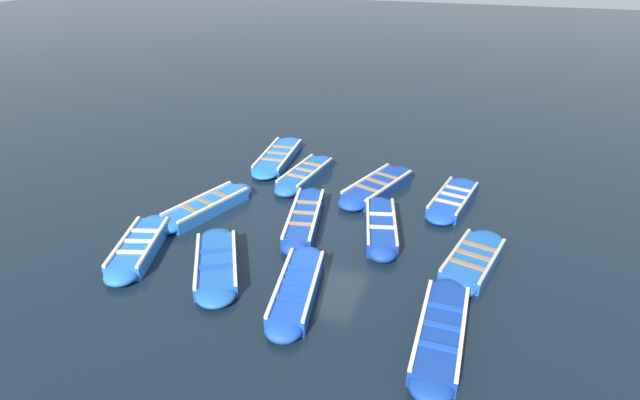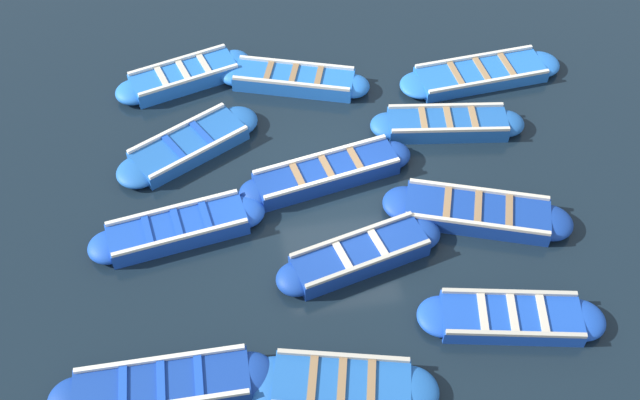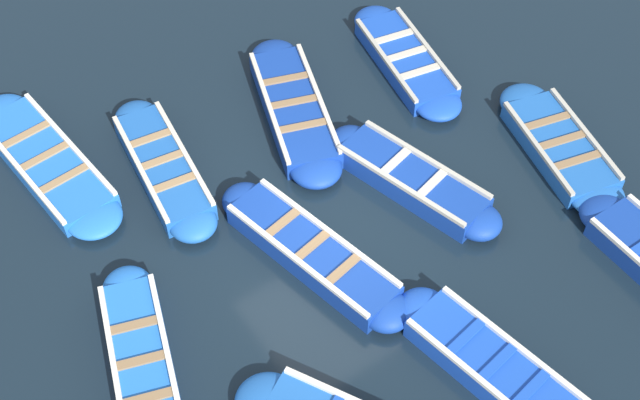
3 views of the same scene
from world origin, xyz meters
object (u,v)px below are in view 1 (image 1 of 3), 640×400
(boat_broadside, at_px, (206,207))
(boat_drifting, at_px, (139,247))
(boat_end_of_row, at_px, (441,333))
(boat_outer_left, at_px, (216,264))
(boat_tucked, at_px, (377,187))
(boat_near_quay, at_px, (453,200))
(boat_inner_gap, at_px, (278,157))
(boat_centre, at_px, (305,175))
(boat_outer_right, at_px, (381,227))
(boat_alongside, at_px, (297,289))
(boat_stern_in, at_px, (473,261))
(boat_mid_row, at_px, (304,219))

(boat_broadside, bearing_deg, boat_drifting, 78.57)
(boat_end_of_row, height_order, boat_drifting, boat_drifting)
(boat_outer_left, bearing_deg, boat_tucked, -116.54)
(boat_broadside, height_order, boat_near_quay, boat_broadside)
(boat_inner_gap, bearing_deg, boat_centre, 141.49)
(boat_outer_right, xyz_separation_m, boat_outer_left, (3.54, 3.14, -0.04))
(boat_centre, bearing_deg, boat_broadside, 57.56)
(boat_centre, relative_size, boat_inner_gap, 0.86)
(boat_broadside, bearing_deg, boat_alongside, 145.20)
(boat_end_of_row, distance_m, boat_stern_in, 3.03)
(boat_drifting, distance_m, boat_alongside, 4.67)
(boat_mid_row, xyz_separation_m, boat_inner_gap, (2.66, -4.19, -0.05))
(boat_centre, relative_size, boat_outer_left, 1.02)
(boat_outer_left, distance_m, boat_near_quay, 7.71)
(boat_broadside, distance_m, boat_inner_gap, 4.50)
(boat_end_of_row, bearing_deg, boat_alongside, -6.20)
(boat_outer_right, height_order, boat_broadside, boat_outer_right)
(boat_end_of_row, relative_size, boat_mid_row, 0.98)
(boat_outer_right, distance_m, boat_drifting, 6.66)
(boat_stern_in, bearing_deg, boat_centre, -30.25)
(boat_outer_left, height_order, boat_inner_gap, boat_outer_left)
(boat_end_of_row, relative_size, boat_centre, 1.08)
(boat_end_of_row, relative_size, boat_inner_gap, 0.93)
(boat_stern_in, bearing_deg, boat_outer_right, -17.36)
(boat_near_quay, height_order, boat_tucked, boat_tucked)
(boat_outer_right, bearing_deg, boat_inner_gap, -38.55)
(boat_outer_right, xyz_separation_m, boat_stern_in, (-2.61, 0.82, -0.04))
(boat_near_quay, bearing_deg, boat_stern_in, 104.49)
(boat_drifting, relative_size, boat_inner_gap, 0.84)
(boat_end_of_row, bearing_deg, boat_tucked, -65.67)
(boat_end_of_row, bearing_deg, boat_inner_gap, -47.52)
(boat_end_of_row, xyz_separation_m, boat_stern_in, (-0.44, -3.00, -0.03))
(boat_tucked, xyz_separation_m, boat_stern_in, (-3.32, 3.36, -0.02))
(boat_stern_in, bearing_deg, boat_end_of_row, 81.64)
(boat_broadside, distance_m, boat_mid_row, 3.13)
(boat_tucked, relative_size, boat_inner_gap, 0.95)
(boat_broadside, distance_m, boat_tucked, 5.59)
(boat_drifting, xyz_separation_m, boat_tucked, (-5.16, -5.70, -0.01))
(boat_broadside, relative_size, boat_outer_left, 1.06)
(boat_tucked, distance_m, boat_inner_gap, 4.41)
(boat_broadside, relative_size, boat_near_quay, 1.05)
(boat_end_of_row, relative_size, boat_alongside, 1.05)
(boat_broadside, height_order, boat_drifting, boat_drifting)
(boat_broadside, distance_m, boat_drifting, 2.63)
(boat_end_of_row, xyz_separation_m, boat_centre, (5.48, -6.45, -0.00))
(boat_drifting, bearing_deg, boat_alongside, 176.37)
(boat_outer_right, bearing_deg, boat_end_of_row, 119.63)
(boat_mid_row, distance_m, boat_tucked, 3.22)
(boat_broadside, bearing_deg, boat_outer_right, -173.85)
(boat_tucked, bearing_deg, boat_alongside, 85.19)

